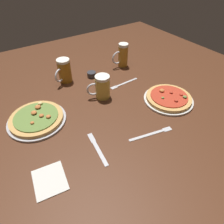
# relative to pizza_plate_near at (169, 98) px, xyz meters

# --- Properties ---
(ground_plane) EXTENTS (2.40, 2.40, 0.03)m
(ground_plane) POSITION_rel_pizza_plate_near_xyz_m (-0.35, 0.08, -0.03)
(ground_plane) COLOR #4C2816
(pizza_plate_near) EXTENTS (0.29, 0.29, 0.05)m
(pizza_plate_near) POSITION_rel_pizza_plate_near_xyz_m (0.00, 0.00, 0.00)
(pizza_plate_near) COLOR silver
(pizza_plate_near) RESTS_ON ground_plane
(pizza_plate_far) EXTENTS (0.30, 0.30, 0.05)m
(pizza_plate_far) POSITION_rel_pizza_plate_near_xyz_m (-0.71, 0.26, 0.00)
(pizza_plate_far) COLOR #B2B2B7
(pizza_plate_far) RESTS_ON ground_plane
(beer_mug_dark) EXTENTS (0.13, 0.07, 0.17)m
(beer_mug_dark) POSITION_rel_pizza_plate_near_xyz_m (0.03, 0.51, 0.07)
(beer_mug_dark) COLOR #B27A23
(beer_mug_dark) RESTS_ON ground_plane
(beer_mug_amber) EXTENTS (0.14, 0.09, 0.14)m
(beer_mug_amber) POSITION_rel_pizza_plate_near_xyz_m (-0.31, 0.25, 0.05)
(beer_mug_amber) COLOR gold
(beer_mug_amber) RESTS_ON ground_plane
(beer_mug_pale) EXTENTS (0.13, 0.10, 0.16)m
(beer_mug_pale) POSITION_rel_pizza_plate_near_xyz_m (-0.42, 0.54, 0.06)
(beer_mug_pale) COLOR #9E6619
(beer_mug_pale) RESTS_ON ground_plane
(ramekin_sauce) EXTENTS (0.06, 0.06, 0.04)m
(ramekin_sauce) POSITION_rel_pizza_plate_near_xyz_m (-0.25, 0.49, 0.00)
(ramekin_sauce) COLOR #333338
(ramekin_sauce) RESTS_ON ground_plane
(napkin_folded) EXTENTS (0.14, 0.16, 0.01)m
(napkin_folded) POSITION_rel_pizza_plate_near_xyz_m (-0.78, -0.11, -0.01)
(napkin_folded) COLOR silver
(napkin_folded) RESTS_ON ground_plane
(fork_left) EXTENTS (0.23, 0.07, 0.01)m
(fork_left) POSITION_rel_pizza_plate_near_xyz_m (-0.27, -0.15, -0.01)
(fork_left) COLOR silver
(fork_left) RESTS_ON ground_plane
(knife_right) EXTENTS (0.05, 0.21, 0.01)m
(knife_right) POSITION_rel_pizza_plate_near_xyz_m (-0.54, -0.08, -0.01)
(knife_right) COLOR silver
(knife_right) RESTS_ON ground_plane
(fork_spare) EXTENTS (0.22, 0.03, 0.01)m
(fork_spare) POSITION_rel_pizza_plate_near_xyz_m (-0.11, 0.30, -0.01)
(fork_spare) COLOR silver
(fork_spare) RESTS_ON ground_plane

